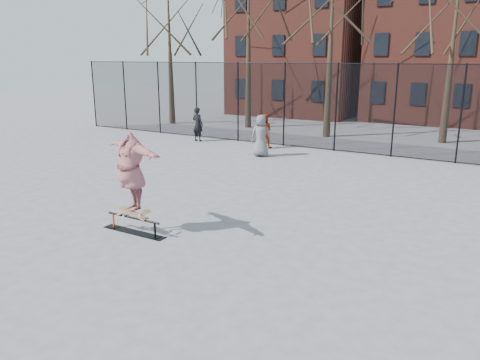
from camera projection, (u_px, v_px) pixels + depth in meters
The scene contains 9 objects.
ground at pixel (193, 256), 10.25m from camera, with size 100.00×100.00×0.00m, color slate.
skate_rail at pixel (134, 226), 11.60m from camera, with size 1.85×0.28×0.41m.
skateboard at pixel (134, 215), 11.52m from camera, with size 0.88×0.21×0.10m, color #91623A, non-canonical shape.
skater at pixel (131, 175), 11.26m from camera, with size 2.36×0.64×1.92m, color #663B95.
bystander_grey at pixel (261, 136), 20.33m from camera, with size 0.89×0.58×1.83m, color slate.
bystander_black at pixel (198, 124), 24.08m from camera, with size 0.64×0.42×1.75m, color black.
bystander_red at pixel (264, 131), 22.27m from camera, with size 0.78×0.61×1.61m, color #B2340F.
fence at pixel (366, 108), 20.56m from camera, with size 34.03×0.07×4.00m.
rowhouses at pixel (439, 28), 29.99m from camera, with size 29.00×7.00×13.00m.
Camera 1 is at (5.71, -7.64, 4.23)m, focal length 35.00 mm.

